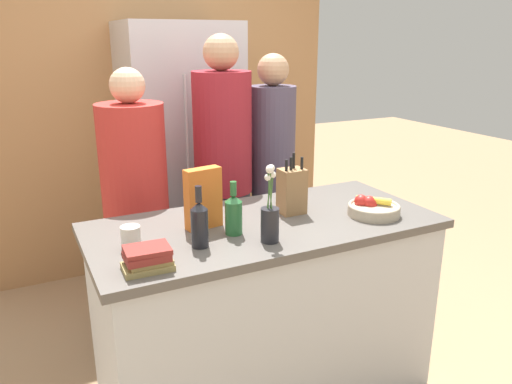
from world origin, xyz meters
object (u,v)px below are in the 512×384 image
(bottle_oil, at_px, (199,223))
(person_in_blue, at_px, (223,167))
(knife_block, at_px, (292,191))
(coffee_mug, at_px, (131,237))
(refrigerator, at_px, (182,156))
(flower_vase, at_px, (270,217))
(person_in_red_tee, at_px, (272,168))
(bottle_vinegar, at_px, (234,214))
(book_stack, at_px, (148,259))
(person_at_sink, at_px, (136,197))
(cereal_box, at_px, (203,198))
(fruit_bowl, at_px, (372,207))

(bottle_oil, bearing_deg, person_in_blue, 61.81)
(knife_block, height_order, coffee_mug, knife_block)
(refrigerator, height_order, bottle_oil, refrigerator)
(flower_vase, height_order, person_in_blue, person_in_blue)
(bottle_oil, relative_size, person_in_red_tee, 0.16)
(bottle_vinegar, bearing_deg, coffee_mug, 174.64)
(book_stack, distance_m, bottle_vinegar, 0.47)
(bottle_oil, bearing_deg, person_in_red_tee, 47.95)
(flower_vase, bearing_deg, person_at_sink, 110.08)
(flower_vase, bearing_deg, cereal_box, 124.46)
(cereal_box, bearing_deg, coffee_mug, -165.54)
(person_at_sink, bearing_deg, person_in_blue, 24.65)
(knife_block, bearing_deg, bottle_vinegar, -161.13)
(knife_block, distance_m, cereal_box, 0.46)
(person_in_red_tee, bearing_deg, coffee_mug, -136.91)
(knife_block, relative_size, bottle_oil, 1.14)
(fruit_bowl, relative_size, person_in_blue, 0.14)
(knife_block, xyz_separation_m, person_in_red_tee, (0.28, 0.73, -0.09))
(cereal_box, height_order, person_in_red_tee, person_in_red_tee)
(person_at_sink, relative_size, person_in_blue, 0.90)
(fruit_bowl, distance_m, bottle_oil, 0.90)
(flower_vase, bearing_deg, person_in_blue, 78.47)
(bottle_oil, distance_m, person_in_blue, 1.03)
(knife_block, relative_size, person_at_sink, 0.19)
(refrigerator, bearing_deg, flower_vase, -95.81)
(flower_vase, bearing_deg, bottle_oil, 164.31)
(book_stack, bearing_deg, cereal_box, 42.56)
(bottle_vinegar, relative_size, person_in_red_tee, 0.14)
(person_in_red_tee, bearing_deg, book_stack, -129.86)
(cereal_box, xyz_separation_m, bottle_vinegar, (0.09, -0.13, -0.04))
(knife_block, height_order, book_stack, knife_block)
(knife_block, height_order, person_in_red_tee, person_in_red_tee)
(refrigerator, distance_m, bottle_oil, 1.68)
(coffee_mug, xyz_separation_m, book_stack, (0.01, -0.22, -0.01))
(fruit_bowl, relative_size, book_stack, 1.34)
(book_stack, distance_m, person_in_red_tee, 1.51)
(person_at_sink, height_order, person_in_red_tee, person_in_red_tee)
(knife_block, bearing_deg, refrigerator, 93.83)
(bottle_oil, distance_m, person_at_sink, 0.89)
(coffee_mug, bearing_deg, bottle_oil, -22.94)
(fruit_bowl, height_order, person_at_sink, person_at_sink)
(fruit_bowl, xyz_separation_m, person_in_blue, (-0.41, 0.91, 0.04))
(refrigerator, distance_m, flower_vase, 1.71)
(cereal_box, distance_m, person_in_blue, 0.81)
(refrigerator, xyz_separation_m, person_in_red_tee, (0.38, -0.69, 0.02))
(coffee_mug, relative_size, bottle_oil, 0.41)
(coffee_mug, relative_size, book_stack, 0.57)
(knife_block, height_order, person_in_blue, person_in_blue)
(person_in_blue, distance_m, person_in_red_tee, 0.36)
(knife_block, bearing_deg, person_at_sink, 132.18)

